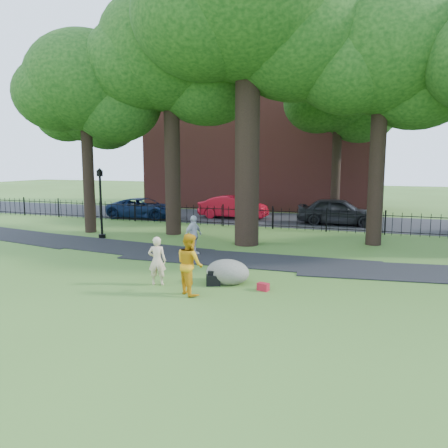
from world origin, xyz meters
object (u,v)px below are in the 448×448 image
at_px(big_tree, 252,13).
at_px(man, 190,264).
at_px(boulder, 228,270).
at_px(woman, 157,261).
at_px(red_sedan, 233,207).
at_px(lamppost, 101,204).

bearing_deg(big_tree, man, -85.96).
distance_m(man, boulder, 1.67).
relative_size(man, boulder, 1.28).
height_order(woman, red_sedan, woman).
relative_size(man, lamppost, 0.51).
relative_size(woman, man, 0.86).
relative_size(boulder, lamppost, 0.40).
bearing_deg(boulder, woman, -155.02).
height_order(man, lamppost, lamppost).
distance_m(woman, man, 1.47).
xyz_separation_m(big_tree, woman, (-0.80, -7.34, -9.38)).
height_order(man, boulder, man).
relative_size(woman, red_sedan, 0.33).
height_order(big_tree, man, big_tree).
distance_m(woman, lamppost, 9.29).
xyz_separation_m(woman, boulder, (2.00, 0.93, -0.36)).
bearing_deg(big_tree, lamppost, -172.92).
bearing_deg(lamppost, red_sedan, 77.94).
distance_m(big_tree, man, 12.16).
distance_m(woman, red_sedan, 16.01).
xyz_separation_m(woman, man, (1.36, -0.53, 0.13)).
bearing_deg(red_sedan, big_tree, -156.50).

